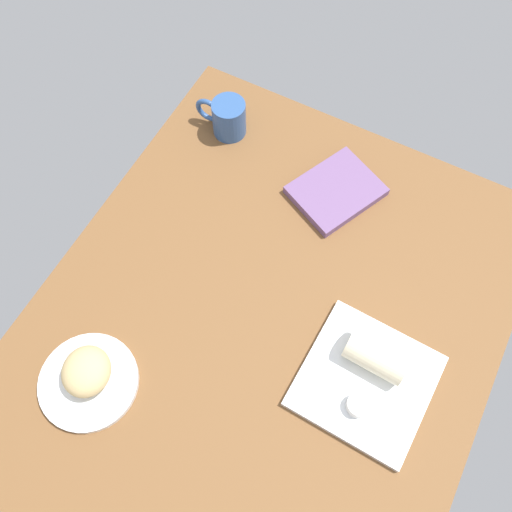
{
  "coord_description": "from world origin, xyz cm",
  "views": [
    {
      "loc": [
        34.04,
        16.26,
        112.27
      ],
      "look_at": [
        -11.27,
        -7.83,
        7.0
      ],
      "focal_mm": 39.36,
      "sensor_mm": 36.0,
      "label": 1
    }
  ],
  "objects_px": {
    "scone_pastry": "(86,371)",
    "square_plate": "(366,381)",
    "breakfast_wrap": "(377,355)",
    "round_plate": "(89,382)",
    "sauce_cup": "(358,405)",
    "book_stack": "(337,191)",
    "coffee_mug": "(227,117)"
  },
  "relations": [
    {
      "from": "square_plate",
      "to": "coffee_mug",
      "type": "height_order",
      "value": "coffee_mug"
    },
    {
      "from": "scone_pastry",
      "to": "breakfast_wrap",
      "type": "height_order",
      "value": "breakfast_wrap"
    },
    {
      "from": "breakfast_wrap",
      "to": "book_stack",
      "type": "relative_size",
      "value": 0.5
    },
    {
      "from": "sauce_cup",
      "to": "book_stack",
      "type": "distance_m",
      "value": 0.48
    },
    {
      "from": "round_plate",
      "to": "square_plate",
      "type": "distance_m",
      "value": 0.53
    },
    {
      "from": "breakfast_wrap",
      "to": "coffee_mug",
      "type": "distance_m",
      "value": 0.64
    },
    {
      "from": "book_stack",
      "to": "sauce_cup",
      "type": "bearing_deg",
      "value": 28.81
    },
    {
      "from": "sauce_cup",
      "to": "scone_pastry",
      "type": "bearing_deg",
      "value": -68.66
    },
    {
      "from": "scone_pastry",
      "to": "square_plate",
      "type": "bearing_deg",
      "value": 116.94
    },
    {
      "from": "round_plate",
      "to": "sauce_cup",
      "type": "distance_m",
      "value": 0.51
    },
    {
      "from": "round_plate",
      "to": "scone_pastry",
      "type": "distance_m",
      "value": 0.04
    },
    {
      "from": "scone_pastry",
      "to": "coffee_mug",
      "type": "height_order",
      "value": "coffee_mug"
    },
    {
      "from": "breakfast_wrap",
      "to": "coffee_mug",
      "type": "xyz_separation_m",
      "value": [
        -0.37,
        -0.53,
        -0.0
      ]
    },
    {
      "from": "round_plate",
      "to": "breakfast_wrap",
      "type": "bearing_deg",
      "value": 122.24
    },
    {
      "from": "square_plate",
      "to": "breakfast_wrap",
      "type": "relative_size",
      "value": 2.05
    },
    {
      "from": "square_plate",
      "to": "coffee_mug",
      "type": "distance_m",
      "value": 0.67
    },
    {
      "from": "book_stack",
      "to": "scone_pastry",
      "type": "bearing_deg",
      "value": -22.05
    },
    {
      "from": "sauce_cup",
      "to": "coffee_mug",
      "type": "xyz_separation_m",
      "value": [
        -0.46,
        -0.54,
        0.02
      ]
    },
    {
      "from": "book_stack",
      "to": "coffee_mug",
      "type": "distance_m",
      "value": 0.31
    },
    {
      "from": "round_plate",
      "to": "book_stack",
      "type": "distance_m",
      "value": 0.66
    },
    {
      "from": "scone_pastry",
      "to": "square_plate",
      "type": "distance_m",
      "value": 0.53
    },
    {
      "from": "square_plate",
      "to": "book_stack",
      "type": "relative_size",
      "value": 1.03
    },
    {
      "from": "round_plate",
      "to": "square_plate",
      "type": "height_order",
      "value": "square_plate"
    },
    {
      "from": "breakfast_wrap",
      "to": "square_plate",
      "type": "bearing_deg",
      "value": 6.83
    },
    {
      "from": "breakfast_wrap",
      "to": "book_stack",
      "type": "bearing_deg",
      "value": -142.8
    },
    {
      "from": "round_plate",
      "to": "coffee_mug",
      "type": "xyz_separation_m",
      "value": [
        -0.66,
        -0.06,
        0.04
      ]
    },
    {
      "from": "scone_pastry",
      "to": "coffee_mug",
      "type": "relative_size",
      "value": 0.78
    },
    {
      "from": "breakfast_wrap",
      "to": "book_stack",
      "type": "xyz_separation_m",
      "value": [
        -0.32,
        -0.22,
        -0.04
      ]
    },
    {
      "from": "coffee_mug",
      "to": "round_plate",
      "type": "bearing_deg",
      "value": 5.35
    },
    {
      "from": "scone_pastry",
      "to": "square_plate",
      "type": "height_order",
      "value": "scone_pastry"
    },
    {
      "from": "scone_pastry",
      "to": "sauce_cup",
      "type": "bearing_deg",
      "value": 111.34
    },
    {
      "from": "scone_pastry",
      "to": "breakfast_wrap",
      "type": "distance_m",
      "value": 0.55
    }
  ]
}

